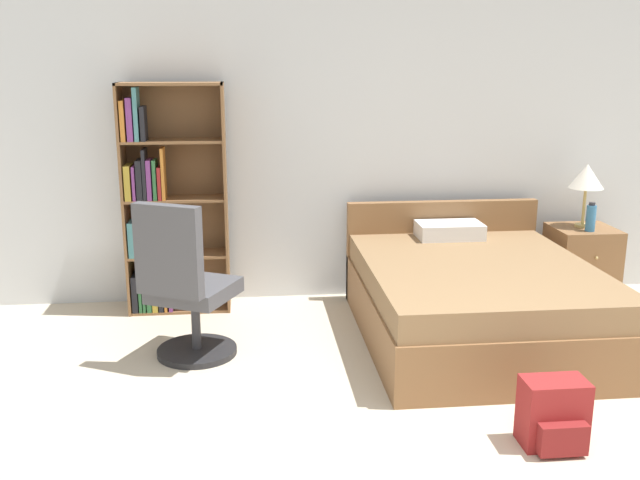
{
  "coord_description": "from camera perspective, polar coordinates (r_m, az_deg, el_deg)",
  "views": [
    {
      "loc": [
        -0.9,
        -2.41,
        1.91
      ],
      "look_at": [
        -0.44,
        1.98,
        0.78
      ],
      "focal_mm": 40.0,
      "sensor_mm": 36.0,
      "label": 1
    }
  ],
  "objects": [
    {
      "name": "office_chair",
      "position": [
        4.63,
        -10.67,
        -3.96
      ],
      "size": [
        0.66,
        0.71,
        1.07
      ],
      "color": "#232326",
      "rests_on": "ground_plane"
    },
    {
      "name": "bed",
      "position": [
        5.12,
        12.17,
        -4.54
      ],
      "size": [
        1.54,
        1.93,
        0.8
      ],
      "color": "brown",
      "rests_on": "ground_plane"
    },
    {
      "name": "table_lamp",
      "position": [
        6.0,
        20.56,
        4.7
      ],
      "size": [
        0.27,
        0.27,
        0.5
      ],
      "color": "tan",
      "rests_on": "nightstand"
    },
    {
      "name": "water_bottle",
      "position": [
        5.91,
        20.85,
        1.68
      ],
      "size": [
        0.07,
        0.07,
        0.23
      ],
      "color": "teal",
      "rests_on": "nightstand"
    },
    {
      "name": "wall_back",
      "position": [
        5.74,
        3.11,
        8.19
      ],
      "size": [
        9.0,
        0.06,
        2.6
      ],
      "color": "silver",
      "rests_on": "ground_plane"
    },
    {
      "name": "bookshelf",
      "position": [
        5.53,
        -12.48,
        2.68
      ],
      "size": [
        0.77,
        0.28,
        1.74
      ],
      "color": "brown",
      "rests_on": "ground_plane"
    },
    {
      "name": "nightstand",
      "position": [
        6.11,
        20.14,
        -1.83
      ],
      "size": [
        0.48,
        0.49,
        0.61
      ],
      "color": "brown",
      "rests_on": "ground_plane"
    },
    {
      "name": "backpack_red",
      "position": [
        3.88,
        18.21,
        -13.16
      ],
      "size": [
        0.32,
        0.26,
        0.35
      ],
      "color": "maroon",
      "rests_on": "ground_plane"
    }
  ]
}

